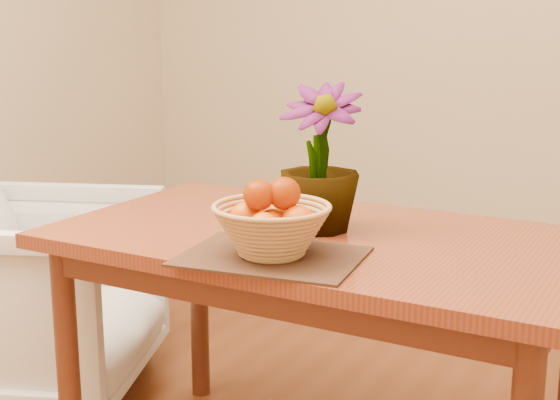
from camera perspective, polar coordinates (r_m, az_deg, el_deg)
The scene contains 7 objects.
wall_back at distance 3.86m, azimuth 16.21°, elevation 13.03°, with size 4.00×0.02×2.70m, color beige.
table at distance 2.10m, azimuth 2.85°, elevation -4.70°, with size 1.40×0.80×0.75m.
placemat at distance 1.85m, azimuth -0.61°, elevation -4.15°, with size 0.42×0.31×0.01m, color #3E2216.
wicker_basket at distance 1.83m, azimuth -0.61°, elevation -2.35°, with size 0.28×0.28×0.12m.
orange_pile at distance 1.82m, azimuth -0.58°, elevation -0.59°, with size 0.20×0.19×0.14m.
potted_plant at distance 2.06m, azimuth 2.91°, elevation 3.07°, with size 0.22×0.22×0.39m, color #1F4814.
armchair at distance 2.87m, azimuth -17.57°, elevation -6.10°, with size 0.77×0.72×0.79m, color #7C6356.
Camera 1 is at (0.88, -1.50, 1.28)m, focal length 50.00 mm.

